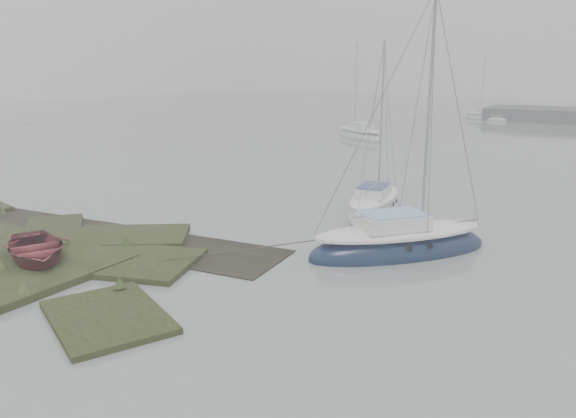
{
  "coord_description": "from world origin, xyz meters",
  "views": [
    {
      "loc": [
        10.92,
        -9.01,
        6.06
      ],
      "look_at": [
        2.21,
        5.22,
        1.8
      ],
      "focal_mm": 35.0,
      "sensor_mm": 36.0,
      "label": 1
    }
  ],
  "objects": [
    {
      "name": "dinghy",
      "position": [
        -4.42,
        1.0,
        0.58
      ],
      "size": [
        4.19,
        3.77,
        0.71
      ],
      "primitive_type": "imported",
      "rotation": [
        0.0,
        0.0,
        1.09
      ],
      "color": "maroon",
      "rests_on": "marsh_bank"
    },
    {
      "name": "sailboat_far_a",
      "position": [
        -9.17,
        35.72,
        0.27
      ],
      "size": [
        6.28,
        5.15,
        8.75
      ],
      "rotation": [
        0.0,
        0.0,
        0.98
      ],
      "color": "#B0B4B9",
      "rests_on": "ground"
    },
    {
      "name": "ground",
      "position": [
        0.0,
        30.0,
        0.0
      ],
      "size": [
        160.0,
        160.0,
        0.0
      ],
      "primitive_type": "plane",
      "color": "slate",
      "rests_on": "ground"
    },
    {
      "name": "sailboat_white",
      "position": [
        1.89,
        12.84,
        0.24
      ],
      "size": [
        2.6,
        5.63,
        7.64
      ],
      "rotation": [
        0.0,
        0.0,
        0.16
      ],
      "color": "silver",
      "rests_on": "ground"
    },
    {
      "name": "sailboat_main",
      "position": [
        4.78,
        8.08,
        0.28
      ],
      "size": [
        5.79,
        6.23,
        9.05
      ],
      "rotation": [
        0.0,
        0.0,
        -0.71
      ],
      "color": "#101B36",
      "rests_on": "ground"
    },
    {
      "name": "sailboat_far_c",
      "position": [
        -3.82,
        59.14,
        0.25
      ],
      "size": [
        5.93,
        3.95,
        7.98
      ],
      "rotation": [
        0.0,
        0.0,
        1.16
      ],
      "color": "silver",
      "rests_on": "ground"
    }
  ]
}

